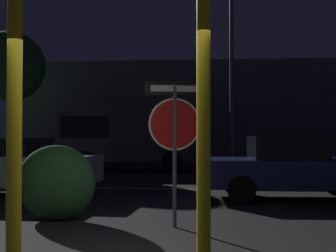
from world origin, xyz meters
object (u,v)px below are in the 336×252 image
(hedge_bush_1, at_px, (56,183))
(passing_car_2, at_px, (290,168))
(yellow_pole_left, at_px, (14,108))
(passing_car_1, at_px, (0,166))
(street_lamp, at_px, (232,46))
(delivery_truck, at_px, (134,131))
(tree_1, at_px, (10,67))
(stop_sign, at_px, (175,124))
(yellow_pole_right, at_px, (204,119))

(hedge_bush_1, bearing_deg, passing_car_2, 34.75)
(yellow_pole_left, height_order, passing_car_1, yellow_pole_left)
(hedge_bush_1, distance_m, passing_car_1, 4.14)
(hedge_bush_1, distance_m, passing_car_2, 5.46)
(passing_car_2, distance_m, street_lamp, 8.91)
(delivery_truck, distance_m, street_lamp, 5.32)
(yellow_pole_left, height_order, passing_car_2, yellow_pole_left)
(tree_1, bearing_deg, stop_sign, -57.93)
(passing_car_1, bearing_deg, hedge_bush_1, -138.63)
(stop_sign, height_order, yellow_pole_left, yellow_pole_left)
(yellow_pole_right, xyz_separation_m, passing_car_1, (-5.04, 6.42, -0.90))
(passing_car_1, bearing_deg, stop_sign, -125.06)
(passing_car_1, height_order, passing_car_2, passing_car_2)
(stop_sign, xyz_separation_m, yellow_pole_right, (0.47, -2.69, -0.02))
(passing_car_1, distance_m, street_lamp, 10.61)
(stop_sign, bearing_deg, hedge_bush_1, 155.28)
(hedge_bush_1, distance_m, street_lamp, 12.24)
(stop_sign, bearing_deg, yellow_pole_left, -136.33)
(yellow_pole_right, distance_m, passing_car_1, 8.21)
(passing_car_2, bearing_deg, stop_sign, -36.53)
(stop_sign, height_order, passing_car_2, stop_sign)
(stop_sign, distance_m, street_lamp, 11.89)
(hedge_bush_1, bearing_deg, stop_sign, -11.81)
(passing_car_1, bearing_deg, street_lamp, -34.56)
(yellow_pole_right, relative_size, passing_car_2, 0.78)
(yellow_pole_right, relative_size, street_lamp, 0.43)
(yellow_pole_right, xyz_separation_m, street_lamp, (1.02, 13.99, 3.40))
(yellow_pole_right, bearing_deg, passing_car_1, 128.16)
(delivery_truck, xyz_separation_m, street_lamp, (4.05, -0.76, 3.36))
(delivery_truck, bearing_deg, passing_car_2, -149.91)
(hedge_bush_1, bearing_deg, street_lamp, 71.84)
(hedge_bush_1, height_order, passing_car_1, passing_car_1)
(yellow_pole_left, height_order, hedge_bush_1, yellow_pole_left)
(stop_sign, height_order, yellow_pole_right, yellow_pole_right)
(yellow_pole_right, distance_m, delivery_truck, 15.06)
(passing_car_1, relative_size, delivery_truck, 0.86)
(street_lamp, distance_m, tree_1, 10.77)
(yellow_pole_left, xyz_separation_m, hedge_bush_1, (-0.47, 2.86, -1.10))
(stop_sign, distance_m, yellow_pole_left, 2.91)
(hedge_bush_1, height_order, delivery_truck, delivery_truck)
(yellow_pole_right, relative_size, delivery_truck, 0.56)
(yellow_pole_left, distance_m, hedge_bush_1, 3.10)
(yellow_pole_left, bearing_deg, street_lamp, 77.28)
(passing_car_1, height_order, street_lamp, street_lamp)
(stop_sign, height_order, tree_1, tree_1)
(stop_sign, distance_m, passing_car_2, 4.39)
(passing_car_1, relative_size, passing_car_2, 1.19)
(stop_sign, height_order, passing_car_1, stop_sign)
(stop_sign, xyz_separation_m, passing_car_2, (2.42, 3.54, -0.91))
(stop_sign, distance_m, tree_1, 17.01)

